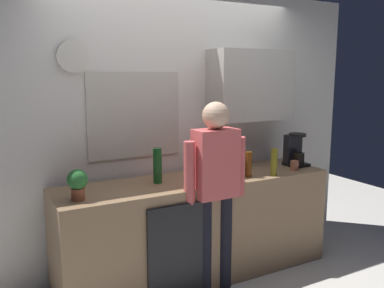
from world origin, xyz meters
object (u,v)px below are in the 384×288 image
at_px(bottle_amber_beer, 249,164).
at_px(person_at_sink, 215,182).
at_px(potted_plant, 77,183).
at_px(bottle_green_wine, 157,166).
at_px(bottle_olive_oil, 274,162).
at_px(bottle_red_vinegar, 198,165).
at_px(coffee_maker, 295,151).
at_px(dish_soap, 229,169).
at_px(cup_terracotta_mug, 294,165).

height_order(bottle_amber_beer, person_at_sink, person_at_sink).
bearing_deg(person_at_sink, potted_plant, -178.02).
distance_m(bottle_green_wine, bottle_olive_oil, 1.06).
distance_m(bottle_green_wine, potted_plant, 0.72).
bearing_deg(bottle_amber_beer, bottle_red_vinegar, 152.14).
bearing_deg(person_at_sink, coffee_maker, 25.99).
bearing_deg(dish_soap, coffee_maker, 5.31).
bearing_deg(person_at_sink, cup_terracotta_mug, 19.17).
height_order(coffee_maker, bottle_amber_beer, coffee_maker).
xyz_separation_m(bottle_olive_oil, potted_plant, (-1.73, 0.12, 0.01)).
height_order(bottle_olive_oil, person_at_sink, person_at_sink).
bearing_deg(dish_soap, bottle_olive_oil, -21.37).
distance_m(bottle_green_wine, bottle_red_vinegar, 0.40).
xyz_separation_m(coffee_maker, potted_plant, (-2.19, -0.11, -0.01)).
distance_m(coffee_maker, person_at_sink, 1.16).
bearing_deg(bottle_green_wine, potted_plant, -167.54).
relative_size(bottle_amber_beer, person_at_sink, 0.14).
relative_size(bottle_green_wine, bottle_red_vinegar, 1.36).
xyz_separation_m(bottle_olive_oil, person_at_sink, (-0.66, -0.06, -0.08)).
bearing_deg(bottle_olive_oil, potted_plant, 176.09).
xyz_separation_m(bottle_olive_oil, bottle_red_vinegar, (-0.63, 0.28, -0.01)).
xyz_separation_m(potted_plant, person_at_sink, (1.07, -0.18, -0.09)).
height_order(bottle_amber_beer, cup_terracotta_mug, bottle_amber_beer).
relative_size(bottle_red_vinegar, dish_soap, 1.22).
distance_m(coffee_maker, bottle_amber_beer, 0.71).
height_order(coffee_maker, dish_soap, coffee_maker).
xyz_separation_m(bottle_green_wine, potted_plant, (-0.70, -0.16, -0.02)).
height_order(bottle_green_wine, potted_plant, bottle_green_wine).
bearing_deg(bottle_amber_beer, coffee_maker, 13.07).
bearing_deg(person_at_sink, bottle_amber_beer, 28.27).
bearing_deg(coffee_maker, cup_terracotta_mug, -132.26).
relative_size(bottle_red_vinegar, person_at_sink, 0.14).
height_order(bottle_amber_beer, bottle_red_vinegar, bottle_amber_beer).
height_order(bottle_olive_oil, cup_terracotta_mug, bottle_olive_oil).
xyz_separation_m(bottle_amber_beer, person_at_sink, (-0.43, -0.13, -0.07)).
bearing_deg(bottle_green_wine, bottle_olive_oil, -14.95).
height_order(bottle_amber_beer, bottle_olive_oil, bottle_olive_oil).
distance_m(bottle_amber_beer, potted_plant, 1.50).
bearing_deg(person_at_sink, dish_soap, 48.83).
bearing_deg(bottle_amber_beer, cup_terracotta_mug, 0.22).
relative_size(bottle_red_vinegar, cup_terracotta_mug, 2.39).
relative_size(cup_terracotta_mug, dish_soap, 0.51).
xyz_separation_m(bottle_green_wine, person_at_sink, (0.36, -0.33, -0.11)).
xyz_separation_m(potted_plant, dish_soap, (1.35, 0.03, -0.05)).
relative_size(potted_plant, person_at_sink, 0.14).
bearing_deg(bottle_green_wine, bottle_amber_beer, -14.49).
relative_size(bottle_green_wine, bottle_olive_oil, 1.20).
bearing_deg(bottle_red_vinegar, potted_plant, -171.76).
relative_size(cup_terracotta_mug, potted_plant, 0.40).
distance_m(coffee_maker, cup_terracotta_mug, 0.24).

